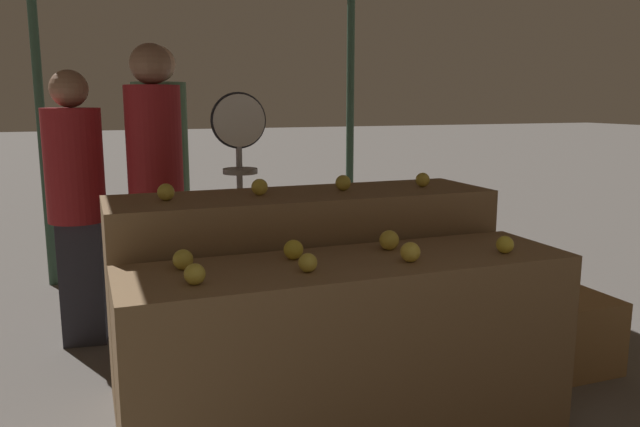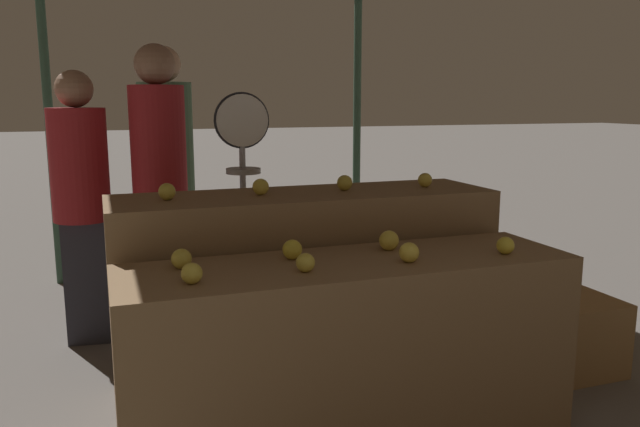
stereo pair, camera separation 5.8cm
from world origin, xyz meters
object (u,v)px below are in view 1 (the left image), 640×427
person_customer_right (162,160)px  produce_scale (240,162)px  person_vendor_at_scale (156,172)px  wooden_crate_side (572,333)px  person_customer_left (76,189)px

person_customer_right → produce_scale: bearing=106.2°
person_vendor_at_scale → wooden_crate_side: 2.54m
person_customer_right → wooden_crate_side: size_ratio=4.47×
produce_scale → wooden_crate_side: produce_scale is taller
person_vendor_at_scale → person_customer_right: size_ratio=0.98×
produce_scale → person_customer_left: size_ratio=0.92×
produce_scale → person_customer_right: person_customer_right is taller
produce_scale → person_customer_right: size_ratio=0.83×
person_vendor_at_scale → person_customer_right: bearing=-85.2°
produce_scale → person_customer_right: bearing=111.3°
person_customer_right → wooden_crate_side: 2.81m
produce_scale → wooden_crate_side: bearing=-30.5°
person_vendor_at_scale → wooden_crate_side: size_ratio=4.38×
produce_scale → person_customer_right: 0.93m
person_vendor_at_scale → person_customer_left: (-0.45, 0.14, -0.10)m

